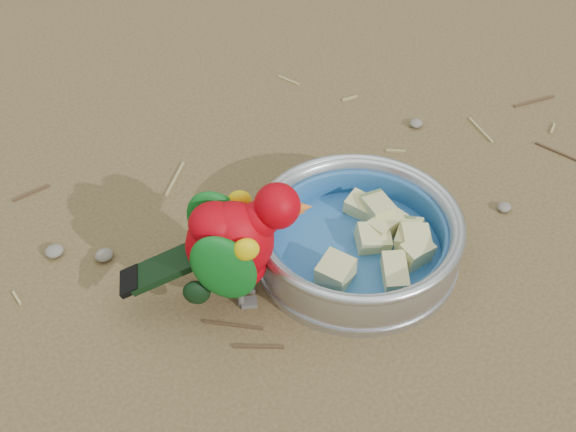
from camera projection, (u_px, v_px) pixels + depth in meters
ground at (366, 288)px, 0.90m from camera, size 60.00×60.00×0.00m
food_bowl at (356, 253)px, 0.92m from camera, size 0.23×0.23×0.02m
bowl_wall at (358, 234)px, 0.90m from camera, size 0.23×0.23×0.04m
fruit_wedges at (357, 239)px, 0.91m from camera, size 0.14×0.14×0.03m
lory_parrot at (234, 250)px, 0.83m from camera, size 0.21×0.16×0.15m
ground_debris at (355, 288)px, 0.89m from camera, size 0.90×0.80×0.01m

